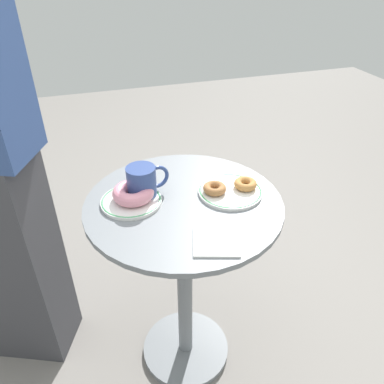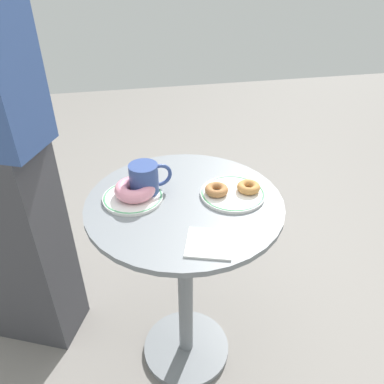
# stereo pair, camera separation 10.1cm
# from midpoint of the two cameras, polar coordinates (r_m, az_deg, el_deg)

# --- Properties ---
(ground_plane) EXTENTS (7.00, 7.00, 0.02)m
(ground_plane) POSITION_cam_midpoint_polar(r_m,az_deg,el_deg) (1.74, -2.75, -23.03)
(ground_plane) COLOR gray
(cafe_table) EXTENTS (0.62, 0.62, 0.77)m
(cafe_table) POSITION_cam_midpoint_polar(r_m,az_deg,el_deg) (1.34, -3.34, -10.90)
(cafe_table) COLOR slate
(cafe_table) RESTS_ON ground
(plate_left) EXTENTS (0.19, 0.19, 0.01)m
(plate_left) POSITION_cam_midpoint_polar(r_m,az_deg,el_deg) (1.18, -11.62, -1.40)
(plate_left) COLOR white
(plate_left) RESTS_ON cafe_table
(plate_right) EXTENTS (0.21, 0.21, 0.01)m
(plate_right) POSITION_cam_midpoint_polar(r_m,az_deg,el_deg) (1.21, 3.43, 0.08)
(plate_right) COLOR white
(plate_right) RESTS_ON cafe_table
(donut_pink_frosted) EXTENTS (0.18, 0.18, 0.04)m
(donut_pink_frosted) POSITION_cam_midpoint_polar(r_m,az_deg,el_deg) (1.17, -11.36, -0.17)
(donut_pink_frosted) COLOR pink
(donut_pink_frosted) RESTS_ON plate_left
(donut_old_fashioned) EXTENTS (0.09, 0.09, 0.02)m
(donut_old_fashioned) POSITION_cam_midpoint_polar(r_m,az_deg,el_deg) (1.22, 5.69, 1.27)
(donut_old_fashioned) COLOR #BC7F42
(donut_old_fashioned) RESTS_ON plate_right
(donut_cinnamon) EXTENTS (0.10, 0.10, 0.02)m
(donut_cinnamon) POSITION_cam_midpoint_polar(r_m,az_deg,el_deg) (1.19, 1.03, 0.50)
(donut_cinnamon) COLOR #A36B3D
(donut_cinnamon) RESTS_ON plate_right
(paper_napkin) EXTENTS (0.15, 0.15, 0.01)m
(paper_napkin) POSITION_cam_midpoint_polar(r_m,az_deg,el_deg) (1.01, 0.83, -7.67)
(paper_napkin) COLOR white
(paper_napkin) RESTS_ON cafe_table
(coffee_mug) EXTENTS (0.14, 0.09, 0.10)m
(coffee_mug) POSITION_cam_midpoint_polar(r_m,az_deg,el_deg) (1.18, -9.91, 1.43)
(coffee_mug) COLOR #334784
(coffee_mug) RESTS_ON cafe_table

